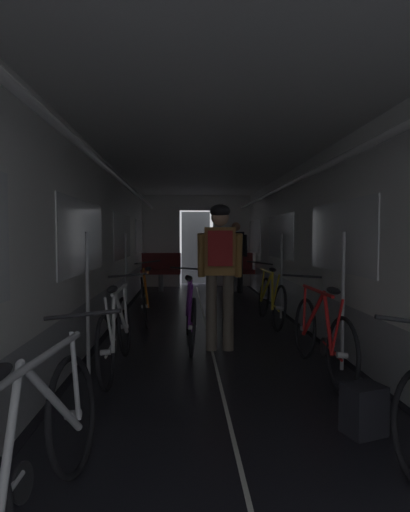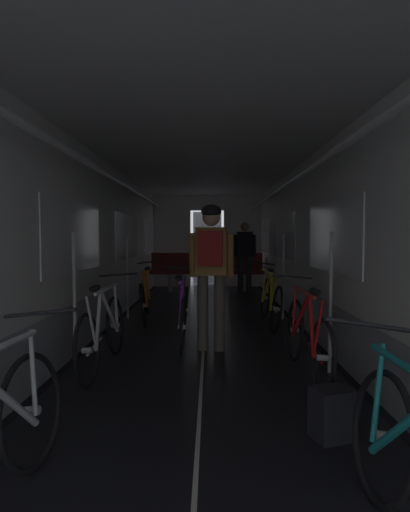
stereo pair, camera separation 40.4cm
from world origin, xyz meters
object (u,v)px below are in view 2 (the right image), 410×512
(bench_seat_far_right, at_px, (243,268))
(backpack_on_floor, at_px, (332,413))
(bench_seat_far_left, at_px, (170,268))
(bicycle_orange, at_px, (145,297))
(bicycle_purple_in_aisle, at_px, (183,314))
(person_cyclist_aisle, at_px, (211,260))
(bicycle_red, at_px, (307,337))
(bicycle_white, at_px, (103,332))
(bicycle_yellow, at_px, (270,300))
(person_standing_near_bench, at_px, (245,252))

(bench_seat_far_right, xyz_separation_m, backpack_on_floor, (0.00, -7.29, -0.40))
(bench_seat_far_left, relative_size, bench_seat_far_right, 1.00)
(bicycle_orange, relative_size, bicycle_purple_in_aisle, 1.00)
(bench_seat_far_right, xyz_separation_m, bicycle_purple_in_aisle, (-1.15, -4.95, -0.18))
(bicycle_orange, xyz_separation_m, person_cyclist_aisle, (1.05, -1.67, 0.69))
(bench_seat_far_left, distance_m, person_cyclist_aisle, 5.34)
(bicycle_red, relative_size, bicycle_white, 1.00)
(bicycle_white, bearing_deg, backpack_on_floor, -36.29)
(bench_seat_far_left, relative_size, bicycle_white, 0.58)
(bicycle_purple_in_aisle, bearing_deg, bicycle_white, -128.96)
(bicycle_red, bearing_deg, bench_seat_far_right, 91.09)
(bicycle_yellow, height_order, person_cyclist_aisle, person_cyclist_aisle)
(bicycle_yellow, relative_size, person_cyclist_aisle, 0.98)
(backpack_on_floor, bearing_deg, bicycle_red, 84.65)
(bench_seat_far_left, height_order, bench_seat_far_right, same)
(bench_seat_far_right, xyz_separation_m, bicycle_yellow, (0.11, -3.80, -0.19))
(bicycle_white, relative_size, person_standing_near_bench, 1.00)
(bench_seat_far_left, bearing_deg, backpack_on_floor, -76.12)
(bicycle_purple_in_aisle, bearing_deg, bicycle_yellow, 42.63)
(bench_seat_far_left, xyz_separation_m, bicycle_red, (1.92, -6.09, -0.18))
(bicycle_red, height_order, bicycle_white, bicycle_white)
(person_cyclist_aisle, bearing_deg, bicycle_white, -148.60)
(bicycle_orange, xyz_separation_m, backpack_on_floor, (1.86, -3.75, -0.21))
(bench_seat_far_right, distance_m, bicycle_red, 6.09)
(bench_seat_far_left, bearing_deg, bicycle_purple_in_aisle, -82.52)
(bicycle_red, height_order, bicycle_purple_in_aisle, same)
(bench_seat_far_right, distance_m, bicycle_purple_in_aisle, 5.09)
(person_standing_near_bench, bearing_deg, bicycle_red, -88.87)
(bicycle_purple_in_aisle, xyz_separation_m, backpack_on_floor, (1.15, -2.34, -0.21))
(bicycle_purple_in_aisle, xyz_separation_m, person_standing_near_bench, (1.15, 4.58, 0.59))
(bicycle_red, distance_m, bicycle_white, 2.03)
(bicycle_red, bearing_deg, bicycle_white, 174.45)
(bicycle_red, distance_m, person_standing_near_bench, 5.74)
(person_cyclist_aisle, height_order, backpack_on_floor, person_cyclist_aisle)
(bicycle_yellow, bearing_deg, bicycle_purple_in_aisle, -137.37)
(person_cyclist_aisle, xyz_separation_m, person_standing_near_bench, (0.81, 4.84, -0.10))
(bench_seat_far_right, bearing_deg, bicycle_yellow, -88.38)
(bench_seat_far_left, distance_m, bicycle_yellow, 4.25)
(bicycle_white, distance_m, person_standing_near_bench, 5.87)
(bicycle_yellow, distance_m, person_standing_near_bench, 3.47)
(bench_seat_far_right, height_order, backpack_on_floor, bench_seat_far_right)
(bicycle_purple_in_aisle, distance_m, person_standing_near_bench, 4.76)
(bicycle_white, relative_size, bicycle_purple_in_aisle, 1.00)
(bench_seat_far_left, distance_m, bicycle_orange, 3.55)
(person_standing_near_bench, bearing_deg, person_cyclist_aisle, -99.48)
(bicycle_orange, distance_m, person_standing_near_bench, 3.72)
(bicycle_orange, distance_m, backpack_on_floor, 4.19)
(bicycle_orange, relative_size, person_standing_near_bench, 1.00)
(bench_seat_far_right, distance_m, bicycle_yellow, 3.80)
(person_standing_near_bench, bearing_deg, bicycle_white, -109.11)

